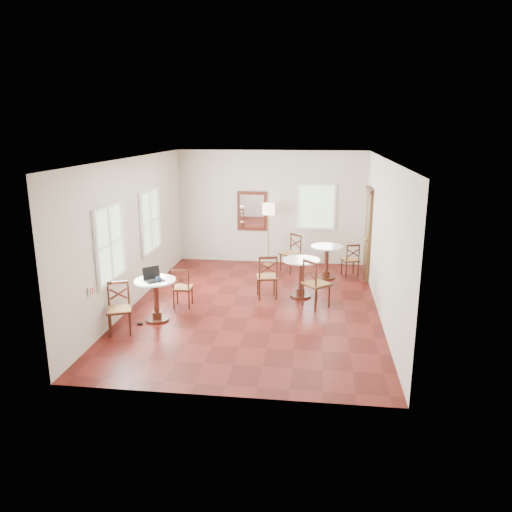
{
  "coord_description": "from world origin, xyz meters",
  "views": [
    {
      "loc": [
        1.22,
        -9.43,
        3.59
      ],
      "look_at": [
        0.0,
        0.3,
        1.0
      ],
      "focal_mm": 34.47,
      "sensor_mm": 36.0,
      "label": 1
    }
  ],
  "objects_px": {
    "chair_near_b": "(119,309)",
    "chair_back_a": "(351,260)",
    "power_adapter": "(140,324)",
    "chair_mid_a": "(267,277)",
    "laptop": "(153,277)",
    "chair_back_b": "(291,253)",
    "navy_mug": "(158,279)",
    "cafe_table_near": "(156,295)",
    "mouse": "(157,279)",
    "chair_near_a": "(182,288)",
    "cafe_table_mid": "(301,274)",
    "cafe_table_back": "(327,258)",
    "chair_mid_b": "(315,284)",
    "floor_lamp": "(269,213)",
    "water_glass": "(148,278)"
  },
  "relations": [
    {
      "from": "chair_near_b",
      "to": "chair_back_a",
      "type": "xyz_separation_m",
      "value": [
        4.31,
        4.05,
        -0.05
      ]
    },
    {
      "from": "power_adapter",
      "to": "chair_mid_a",
      "type": "bearing_deg",
      "value": 39.07
    },
    {
      "from": "chair_near_b",
      "to": "laptop",
      "type": "xyz_separation_m",
      "value": [
        0.45,
        0.59,
        0.42
      ]
    },
    {
      "from": "chair_back_b",
      "to": "navy_mug",
      "type": "relative_size",
      "value": 7.84
    },
    {
      "from": "cafe_table_near",
      "to": "navy_mug",
      "type": "bearing_deg",
      "value": -48.01
    },
    {
      "from": "chair_back_b",
      "to": "laptop",
      "type": "bearing_deg",
      "value": -80.6
    },
    {
      "from": "mouse",
      "to": "chair_near_a",
      "type": "bearing_deg",
      "value": 66.2
    },
    {
      "from": "chair_mid_a",
      "to": "cafe_table_near",
      "type": "bearing_deg",
      "value": 25.6
    },
    {
      "from": "chair_near_a",
      "to": "chair_back_a",
      "type": "bearing_deg",
      "value": -146.2
    },
    {
      "from": "cafe_table_near",
      "to": "chair_back_a",
      "type": "xyz_separation_m",
      "value": [
        3.83,
        3.42,
        -0.09
      ]
    },
    {
      "from": "cafe_table_near",
      "to": "chair_back_b",
      "type": "distance_m",
      "value": 4.35
    },
    {
      "from": "cafe_table_near",
      "to": "chair_back_a",
      "type": "height_order",
      "value": "chair_back_a"
    },
    {
      "from": "cafe_table_near",
      "to": "chair_back_a",
      "type": "bearing_deg",
      "value": 41.74
    },
    {
      "from": "chair_back_b",
      "to": "navy_mug",
      "type": "bearing_deg",
      "value": -78.83
    },
    {
      "from": "chair_near_a",
      "to": "chair_back_b",
      "type": "height_order",
      "value": "chair_back_b"
    },
    {
      "from": "laptop",
      "to": "cafe_table_near",
      "type": "bearing_deg",
      "value": 15.92
    },
    {
      "from": "cafe_table_mid",
      "to": "chair_back_a",
      "type": "height_order",
      "value": "cafe_table_mid"
    },
    {
      "from": "chair_back_a",
      "to": "cafe_table_back",
      "type": "bearing_deg",
      "value": 7.86
    },
    {
      "from": "power_adapter",
      "to": "cafe_table_mid",
      "type": "bearing_deg",
      "value": 33.88
    },
    {
      "from": "chair_back_b",
      "to": "mouse",
      "type": "xyz_separation_m",
      "value": [
        -2.32,
        -3.65,
        0.36
      ]
    },
    {
      "from": "mouse",
      "to": "power_adapter",
      "type": "relative_size",
      "value": 0.82
    },
    {
      "from": "chair_mid_b",
      "to": "navy_mug",
      "type": "relative_size",
      "value": 8.31
    },
    {
      "from": "mouse",
      "to": "power_adapter",
      "type": "height_order",
      "value": "mouse"
    },
    {
      "from": "chair_near_a",
      "to": "chair_mid_a",
      "type": "xyz_separation_m",
      "value": [
        1.66,
        0.76,
        0.06
      ]
    },
    {
      "from": "cafe_table_near",
      "to": "chair_mid_b",
      "type": "height_order",
      "value": "chair_mid_b"
    },
    {
      "from": "cafe_table_mid",
      "to": "floor_lamp",
      "type": "relative_size",
      "value": 0.51
    },
    {
      "from": "laptop",
      "to": "navy_mug",
      "type": "bearing_deg",
      "value": -71.78
    },
    {
      "from": "cafe_table_mid",
      "to": "mouse",
      "type": "height_order",
      "value": "mouse"
    },
    {
      "from": "cafe_table_near",
      "to": "navy_mug",
      "type": "xyz_separation_m",
      "value": [
        0.1,
        -0.11,
        0.36
      ]
    },
    {
      "from": "laptop",
      "to": "water_glass",
      "type": "distance_m",
      "value": 0.1
    },
    {
      "from": "laptop",
      "to": "power_adapter",
      "type": "distance_m",
      "value": 0.91
    },
    {
      "from": "chair_near_b",
      "to": "power_adapter",
      "type": "height_order",
      "value": "chair_near_b"
    },
    {
      "from": "cafe_table_mid",
      "to": "navy_mug",
      "type": "distance_m",
      "value": 3.17
    },
    {
      "from": "chair_mid_a",
      "to": "mouse",
      "type": "xyz_separation_m",
      "value": [
        -1.92,
        -1.53,
        0.35
      ]
    },
    {
      "from": "chair_back_a",
      "to": "water_glass",
      "type": "distance_m",
      "value": 5.27
    },
    {
      "from": "chair_mid_a",
      "to": "mouse",
      "type": "distance_m",
      "value": 2.48
    },
    {
      "from": "chair_mid_a",
      "to": "power_adapter",
      "type": "distance_m",
      "value": 2.88
    },
    {
      "from": "chair_mid_a",
      "to": "chair_back_b",
      "type": "distance_m",
      "value": 2.15
    },
    {
      "from": "navy_mug",
      "to": "cafe_table_back",
      "type": "bearing_deg",
      "value": 45.81
    },
    {
      "from": "chair_mid_a",
      "to": "navy_mug",
      "type": "distance_m",
      "value": 2.51
    },
    {
      "from": "chair_back_a",
      "to": "mouse",
      "type": "height_order",
      "value": "mouse"
    },
    {
      "from": "chair_near_a",
      "to": "chair_mid_b",
      "type": "xyz_separation_m",
      "value": [
        2.69,
        0.34,
        0.09
      ]
    },
    {
      "from": "cafe_table_near",
      "to": "chair_near_b",
      "type": "bearing_deg",
      "value": -127.08
    },
    {
      "from": "cafe_table_mid",
      "to": "chair_near_b",
      "type": "xyz_separation_m",
      "value": [
        -3.14,
        -2.34,
        -0.06
      ]
    },
    {
      "from": "cafe_table_back",
      "to": "power_adapter",
      "type": "distance_m",
      "value": 4.88
    },
    {
      "from": "cafe_table_near",
      "to": "navy_mug",
      "type": "relative_size",
      "value": 6.76
    },
    {
      "from": "cafe_table_mid",
      "to": "navy_mug",
      "type": "bearing_deg",
      "value": -144.72
    },
    {
      "from": "navy_mug",
      "to": "chair_near_b",
      "type": "bearing_deg",
      "value": -137.47
    },
    {
      "from": "chair_near_a",
      "to": "navy_mug",
      "type": "xyz_separation_m",
      "value": [
        -0.2,
        -0.89,
        0.45
      ]
    },
    {
      "from": "chair_mid_a",
      "to": "cafe_table_back",
      "type": "bearing_deg",
      "value": -141.82
    }
  ]
}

